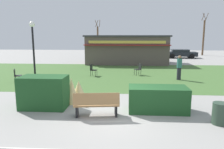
{
  "coord_description": "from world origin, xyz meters",
  "views": [
    {
      "loc": [
        0.4,
        -7.77,
        2.98
      ],
      "look_at": [
        -0.29,
        2.25,
        1.2
      ],
      "focal_mm": 34.73,
      "sensor_mm": 36.0,
      "label": 1
    }
  ],
  "objects_px": {
    "tree_left_bg": "(204,37)",
    "person_strolling": "(179,68)",
    "park_bench": "(97,104)",
    "trash_bin": "(220,114)",
    "cafe_chair_east": "(93,69)",
    "parked_car_west_slot": "(102,53)",
    "lamppost_mid": "(33,44)",
    "cafe_chair_center": "(17,75)",
    "tree_right_bg": "(98,40)",
    "food_kiosk": "(127,49)",
    "parked_car_east_slot": "(181,53)",
    "parked_car_center_slot": "(140,53)",
    "cafe_chair_west": "(139,68)"
  },
  "relations": [
    {
      "from": "tree_left_bg",
      "to": "person_strolling",
      "type": "bearing_deg",
      "value": -112.36
    },
    {
      "from": "park_bench",
      "to": "trash_bin",
      "type": "distance_m",
      "value": 4.34
    },
    {
      "from": "park_bench",
      "to": "tree_left_bg",
      "type": "relative_size",
      "value": 0.27
    },
    {
      "from": "cafe_chair_east",
      "to": "parked_car_west_slot",
      "type": "height_order",
      "value": "parked_car_west_slot"
    },
    {
      "from": "trash_bin",
      "to": "person_strolling",
      "type": "bearing_deg",
      "value": 86.99
    },
    {
      "from": "lamppost_mid",
      "to": "trash_bin",
      "type": "bearing_deg",
      "value": -34.51
    },
    {
      "from": "parked_car_west_slot",
      "to": "cafe_chair_east",
      "type": "bearing_deg",
      "value": -86.17
    },
    {
      "from": "lamppost_mid",
      "to": "cafe_chair_center",
      "type": "relative_size",
      "value": 4.4
    },
    {
      "from": "cafe_chair_east",
      "to": "tree_right_bg",
      "type": "height_order",
      "value": "tree_right_bg"
    },
    {
      "from": "park_bench",
      "to": "food_kiosk",
      "type": "xyz_separation_m",
      "value": [
        1.09,
        16.68,
        1.07
      ]
    },
    {
      "from": "parked_car_east_slot",
      "to": "park_bench",
      "type": "bearing_deg",
      "value": -110.37
    },
    {
      "from": "tree_left_bg",
      "to": "tree_right_bg",
      "type": "relative_size",
      "value": 1.16
    },
    {
      "from": "cafe_chair_east",
      "to": "cafe_chair_center",
      "type": "height_order",
      "value": "same"
    },
    {
      "from": "food_kiosk",
      "to": "parked_car_west_slot",
      "type": "distance_m",
      "value": 7.47
    },
    {
      "from": "parked_car_west_slot",
      "to": "person_strolling",
      "type": "bearing_deg",
      "value": -65.58
    },
    {
      "from": "park_bench",
      "to": "parked_car_center_slot",
      "type": "bearing_deg",
      "value": 82.58
    },
    {
      "from": "park_bench",
      "to": "parked_car_east_slot",
      "type": "xyz_separation_m",
      "value": [
        8.61,
        23.18,
        0.16
      ]
    },
    {
      "from": "lamppost_mid",
      "to": "cafe_chair_west",
      "type": "distance_m",
      "value": 7.84
    },
    {
      "from": "food_kiosk",
      "to": "tree_left_bg",
      "type": "relative_size",
      "value": 1.37
    },
    {
      "from": "park_bench",
      "to": "parked_car_east_slot",
      "type": "distance_m",
      "value": 24.73
    },
    {
      "from": "cafe_chair_center",
      "to": "person_strolling",
      "type": "height_order",
      "value": "person_strolling"
    },
    {
      "from": "trash_bin",
      "to": "parked_car_west_slot",
      "type": "bearing_deg",
      "value": 106.03
    },
    {
      "from": "cafe_chair_center",
      "to": "food_kiosk",
      "type": "bearing_deg",
      "value": 57.01
    },
    {
      "from": "cafe_chair_east",
      "to": "parked_car_west_slot",
      "type": "bearing_deg",
      "value": 93.83
    },
    {
      "from": "food_kiosk",
      "to": "cafe_chair_west",
      "type": "height_order",
      "value": "food_kiosk"
    },
    {
      "from": "trash_bin",
      "to": "parked_car_east_slot",
      "type": "distance_m",
      "value": 23.98
    },
    {
      "from": "lamppost_mid",
      "to": "person_strolling",
      "type": "bearing_deg",
      "value": 8.44
    },
    {
      "from": "park_bench",
      "to": "cafe_chair_east",
      "type": "height_order",
      "value": "park_bench"
    },
    {
      "from": "person_strolling",
      "to": "tree_right_bg",
      "type": "height_order",
      "value": "tree_right_bg"
    },
    {
      "from": "cafe_chair_west",
      "to": "food_kiosk",
      "type": "bearing_deg",
      "value": 97.07
    },
    {
      "from": "parked_car_center_slot",
      "to": "tree_left_bg",
      "type": "relative_size",
      "value": 0.65
    },
    {
      "from": "lamppost_mid",
      "to": "person_strolling",
      "type": "distance_m",
      "value": 9.86
    },
    {
      "from": "cafe_chair_east",
      "to": "person_strolling",
      "type": "bearing_deg",
      "value": -9.61
    },
    {
      "from": "parked_car_west_slot",
      "to": "food_kiosk",
      "type": "bearing_deg",
      "value": -61.37
    },
    {
      "from": "park_bench",
      "to": "parked_car_west_slot",
      "type": "xyz_separation_m",
      "value": [
        -2.47,
        23.18,
        0.16
      ]
    },
    {
      "from": "park_bench",
      "to": "trash_bin",
      "type": "bearing_deg",
      "value": -5.44
    },
    {
      "from": "park_bench",
      "to": "cafe_chair_west",
      "type": "bearing_deg",
      "value": 77.25
    },
    {
      "from": "food_kiosk",
      "to": "lamppost_mid",
      "type": "bearing_deg",
      "value": -119.11
    },
    {
      "from": "lamppost_mid",
      "to": "cafe_chair_center",
      "type": "xyz_separation_m",
      "value": [
        -1.14,
        -0.23,
        -1.95
      ]
    },
    {
      "from": "parked_car_center_slot",
      "to": "tree_left_bg",
      "type": "height_order",
      "value": "tree_left_bg"
    },
    {
      "from": "parked_car_west_slot",
      "to": "tree_right_bg",
      "type": "xyz_separation_m",
      "value": [
        -1.3,
        5.39,
        1.81
      ]
    },
    {
      "from": "tree_left_bg",
      "to": "parked_car_east_slot",
      "type": "bearing_deg",
      "value": -134.49
    },
    {
      "from": "person_strolling",
      "to": "parked_car_east_slot",
      "type": "relative_size",
      "value": 0.4
    },
    {
      "from": "park_bench",
      "to": "cafe_chair_center",
      "type": "relative_size",
      "value": 1.97
    },
    {
      "from": "food_kiosk",
      "to": "parked_car_west_slot",
      "type": "xyz_separation_m",
      "value": [
        -3.55,
        6.51,
        -0.91
      ]
    },
    {
      "from": "park_bench",
      "to": "parked_car_center_slot",
      "type": "height_order",
      "value": "parked_car_center_slot"
    },
    {
      "from": "person_strolling",
      "to": "tree_right_bg",
      "type": "relative_size",
      "value": 0.3
    },
    {
      "from": "food_kiosk",
      "to": "parked_car_east_slot",
      "type": "bearing_deg",
      "value": 40.86
    },
    {
      "from": "food_kiosk",
      "to": "person_strolling",
      "type": "relative_size",
      "value": 5.3
    },
    {
      "from": "cafe_chair_east",
      "to": "parked_car_center_slot",
      "type": "bearing_deg",
      "value": 73.09
    }
  ]
}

